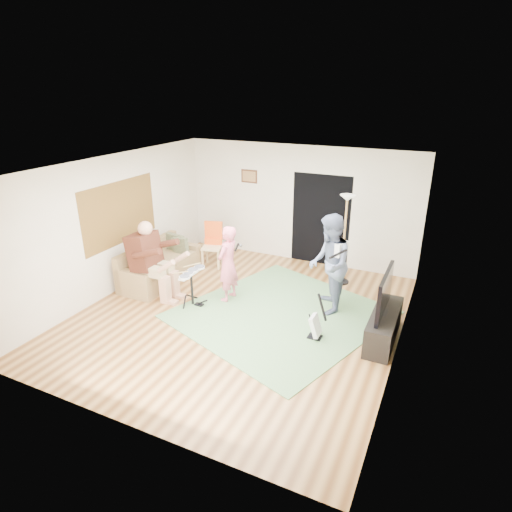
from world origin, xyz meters
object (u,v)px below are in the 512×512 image
at_px(torchiere_lamp, 345,224).
at_px(television, 385,293).
at_px(sofa, 158,268).
at_px(singer, 228,264).
at_px(guitar_spare, 316,326).
at_px(tv_cabinet, 384,326).
at_px(dining_chair, 213,251).
at_px(drum_kit, 192,290).
at_px(guitarist, 329,265).

distance_m(torchiere_lamp, television, 2.24).
distance_m(sofa, singer, 1.87).
bearing_deg(guitar_spare, tv_cabinet, 23.48).
height_order(torchiere_lamp, dining_chair, torchiere_lamp).
relative_size(sofa, drum_kit, 2.72).
bearing_deg(guitarist, tv_cabinet, 43.34).
bearing_deg(drum_kit, singer, 43.47).
xyz_separation_m(torchiere_lamp, dining_chair, (-2.92, -0.36, -0.94)).
bearing_deg(sofa, drum_kit, -26.79).
height_order(tv_cabinet, television, television).
bearing_deg(guitarist, torchiere_lamp, 163.17).
bearing_deg(torchiere_lamp, guitarist, -87.15).
height_order(drum_kit, guitarist, guitarist).
bearing_deg(guitar_spare, torchiere_lamp, 94.49).
bearing_deg(television, guitar_spare, -155.44).
distance_m(guitarist, guitar_spare, 1.23).
xyz_separation_m(guitarist, guitar_spare, (0.12, -1.01, -0.68)).
bearing_deg(drum_kit, sofa, 153.21).
bearing_deg(torchiere_lamp, singer, -136.54).
bearing_deg(singer, guitar_spare, 76.06).
distance_m(dining_chair, television, 4.36).
bearing_deg(tv_cabinet, singer, 176.54).
distance_m(drum_kit, tv_cabinet, 3.51).
bearing_deg(dining_chair, torchiere_lamp, -8.96).
relative_size(torchiere_lamp, television, 1.68).
distance_m(sofa, guitar_spare, 3.86).
relative_size(drum_kit, torchiere_lamp, 0.38).
height_order(guitarist, torchiere_lamp, torchiere_lamp).
bearing_deg(dining_chair, television, -36.49).
height_order(sofa, tv_cabinet, sofa).
xyz_separation_m(drum_kit, tv_cabinet, (3.50, 0.31, -0.06)).
bearing_deg(television, drum_kit, -174.89).
bearing_deg(torchiere_lamp, dining_chair, -172.97).
distance_m(torchiere_lamp, dining_chair, 3.08).
relative_size(drum_kit, guitar_spare, 0.86).
bearing_deg(drum_kit, guitarist, 20.42).
distance_m(singer, television, 2.94).
relative_size(sofa, dining_chair, 1.92).
relative_size(guitarist, torchiere_lamp, 0.97).
xyz_separation_m(sofa, television, (4.74, -0.34, 0.59)).
relative_size(torchiere_lamp, tv_cabinet, 1.35).
bearing_deg(dining_chair, guitar_spare, -48.28).
relative_size(singer, guitar_spare, 1.80).
relative_size(torchiere_lamp, dining_chair, 1.87).
height_order(singer, television, singer).
bearing_deg(torchiere_lamp, television, -58.65).
bearing_deg(guitarist, television, 42.28).
xyz_separation_m(sofa, guitar_spare, (3.78, -0.78, -0.02)).
bearing_deg(torchiere_lamp, sofa, -156.86).
height_order(torchiere_lamp, tv_cabinet, torchiere_lamp).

